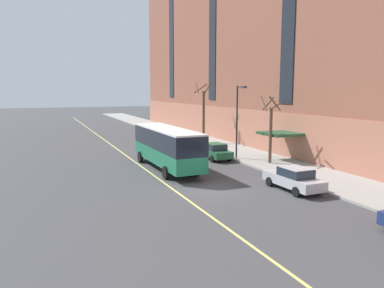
{
  "coord_description": "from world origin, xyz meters",
  "views": [
    {
      "loc": [
        -10.38,
        -21.93,
        6.61
      ],
      "look_at": [
        2.4,
        8.8,
        1.8
      ],
      "focal_mm": 35.0,
      "sensor_mm": 36.0,
      "label": 1
    }
  ],
  "objects_px": {
    "city_bus": "(167,145)",
    "parked_car_green_2": "(183,140)",
    "fire_hydrant": "(306,177)",
    "parked_car_green_3": "(214,151)",
    "parked_car_silver_5": "(294,179)",
    "street_lamp": "(238,114)",
    "street_tree_far_uptown": "(203,112)",
    "parked_car_darkgray_1": "(150,129)",
    "parked_car_champagne_7": "(164,134)",
    "street_tree_mid_block": "(270,129)"
  },
  "relations": [
    {
      "from": "city_bus",
      "to": "parked_car_green_2",
      "type": "relative_size",
      "value": 2.39
    },
    {
      "from": "parked_car_green_2",
      "to": "fire_hydrant",
      "type": "relative_size",
      "value": 6.46
    },
    {
      "from": "fire_hydrant",
      "to": "parked_car_green_3",
      "type": "bearing_deg",
      "value": 98.79
    },
    {
      "from": "parked_car_silver_5",
      "to": "street_lamp",
      "type": "height_order",
      "value": "street_lamp"
    },
    {
      "from": "street_tree_far_uptown",
      "to": "street_lamp",
      "type": "xyz_separation_m",
      "value": [
        -1.61,
        -11.51,
        0.5
      ]
    },
    {
      "from": "parked_car_darkgray_1",
      "to": "street_lamp",
      "type": "height_order",
      "value": "street_lamp"
    },
    {
      "from": "parked_car_green_3",
      "to": "parked_car_champagne_7",
      "type": "distance_m",
      "value": 15.33
    },
    {
      "from": "parked_car_green_2",
      "to": "parked_car_green_3",
      "type": "relative_size",
      "value": 1.02
    },
    {
      "from": "parked_car_silver_5",
      "to": "street_lamp",
      "type": "xyz_separation_m",
      "value": [
        1.92,
        10.93,
        3.58
      ]
    },
    {
      "from": "parked_car_green_3",
      "to": "parked_car_silver_5",
      "type": "bearing_deg",
      "value": -90.38
    },
    {
      "from": "city_bus",
      "to": "fire_hydrant",
      "type": "xyz_separation_m",
      "value": [
        7.46,
        -8.6,
        -1.53
      ]
    },
    {
      "from": "parked_car_silver_5",
      "to": "street_tree_mid_block",
      "type": "distance_m",
      "value": 9.04
    },
    {
      "from": "parked_car_silver_5",
      "to": "street_lamp",
      "type": "distance_m",
      "value": 11.66
    },
    {
      "from": "parked_car_champagne_7",
      "to": "street_lamp",
      "type": "xyz_separation_m",
      "value": [
        1.83,
        -16.58,
        3.58
      ]
    },
    {
      "from": "street_tree_far_uptown",
      "to": "parked_car_green_3",
      "type": "bearing_deg",
      "value": -108.54
    },
    {
      "from": "parked_car_champagne_7",
      "to": "parked_car_green_3",
      "type": "bearing_deg",
      "value": -90.04
    },
    {
      "from": "parked_car_green_2",
      "to": "street_tree_mid_block",
      "type": "relative_size",
      "value": 0.78
    },
    {
      "from": "parked_car_green_2",
      "to": "parked_car_green_3",
      "type": "bearing_deg",
      "value": -90.71
    },
    {
      "from": "parked_car_darkgray_1",
      "to": "parked_car_green_3",
      "type": "bearing_deg",
      "value": -90.39
    },
    {
      "from": "street_tree_mid_block",
      "to": "street_tree_far_uptown",
      "type": "distance_m",
      "value": 14.49
    },
    {
      "from": "parked_car_darkgray_1",
      "to": "parked_car_silver_5",
      "type": "relative_size",
      "value": 1.04
    },
    {
      "from": "street_tree_mid_block",
      "to": "fire_hydrant",
      "type": "distance_m",
      "value": 7.72
    },
    {
      "from": "street_tree_far_uptown",
      "to": "street_lamp",
      "type": "relative_size",
      "value": 1.07
    },
    {
      "from": "parked_car_darkgray_1",
      "to": "street_tree_far_uptown",
      "type": "relative_size",
      "value": 0.66
    },
    {
      "from": "parked_car_green_3",
      "to": "fire_hydrant",
      "type": "distance_m",
      "value": 11.36
    },
    {
      "from": "parked_car_green_3",
      "to": "fire_hydrant",
      "type": "xyz_separation_m",
      "value": [
        1.74,
        -11.23,
        -0.29
      ]
    },
    {
      "from": "parked_car_darkgray_1",
      "to": "street_lamp",
      "type": "relative_size",
      "value": 0.7
    },
    {
      "from": "parked_car_champagne_7",
      "to": "street_tree_far_uptown",
      "type": "relative_size",
      "value": 0.57
    },
    {
      "from": "street_tree_mid_block",
      "to": "street_lamp",
      "type": "xyz_separation_m",
      "value": [
        -1.61,
        2.96,
        1.17
      ]
    },
    {
      "from": "city_bus",
      "to": "parked_car_darkgray_1",
      "type": "relative_size",
      "value": 2.3
    },
    {
      "from": "street_tree_mid_block",
      "to": "street_tree_far_uptown",
      "type": "bearing_deg",
      "value": 90.01
    },
    {
      "from": "street_lamp",
      "to": "fire_hydrant",
      "type": "height_order",
      "value": "street_lamp"
    },
    {
      "from": "parked_car_darkgray_1",
      "to": "parked_car_green_3",
      "type": "height_order",
      "value": "same"
    },
    {
      "from": "parked_car_green_2",
      "to": "street_tree_far_uptown",
      "type": "distance_m",
      "value": 4.86
    },
    {
      "from": "parked_car_green_2",
      "to": "street_tree_far_uptown",
      "type": "bearing_deg",
      "value": 27.4
    },
    {
      "from": "parked_car_darkgray_1",
      "to": "parked_car_silver_5",
      "type": "bearing_deg",
      "value": -90.39
    },
    {
      "from": "parked_car_green_3",
      "to": "city_bus",
      "type": "bearing_deg",
      "value": -155.37
    },
    {
      "from": "parked_car_green_2",
      "to": "street_tree_mid_block",
      "type": "bearing_deg",
      "value": -75.31
    },
    {
      "from": "fire_hydrant",
      "to": "street_lamp",
      "type": "bearing_deg",
      "value": 89.43
    },
    {
      "from": "city_bus",
      "to": "parked_car_green_3",
      "type": "bearing_deg",
      "value": 24.63
    },
    {
      "from": "fire_hydrant",
      "to": "parked_car_darkgray_1",
      "type": "bearing_deg",
      "value": 92.68
    },
    {
      "from": "street_tree_far_uptown",
      "to": "fire_hydrant",
      "type": "distance_m",
      "value": 21.83
    },
    {
      "from": "city_bus",
      "to": "parked_car_darkgray_1",
      "type": "distance_m",
      "value": 25.91
    },
    {
      "from": "parked_car_silver_5",
      "to": "parked_car_champagne_7",
      "type": "distance_m",
      "value": 27.5
    },
    {
      "from": "city_bus",
      "to": "street_tree_mid_block",
      "type": "height_order",
      "value": "street_tree_mid_block"
    },
    {
      "from": "parked_car_darkgray_1",
      "to": "parked_car_champagne_7",
      "type": "relative_size",
      "value": 1.15
    },
    {
      "from": "parked_car_green_3",
      "to": "street_lamp",
      "type": "bearing_deg",
      "value": -34.11
    },
    {
      "from": "parked_car_green_2",
      "to": "street_lamp",
      "type": "height_order",
      "value": "street_lamp"
    },
    {
      "from": "parked_car_champagne_7",
      "to": "parked_car_silver_5",
      "type": "bearing_deg",
      "value": -90.19
    },
    {
      "from": "parked_car_darkgray_1",
      "to": "parked_car_green_2",
      "type": "relative_size",
      "value": 1.04
    }
  ]
}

